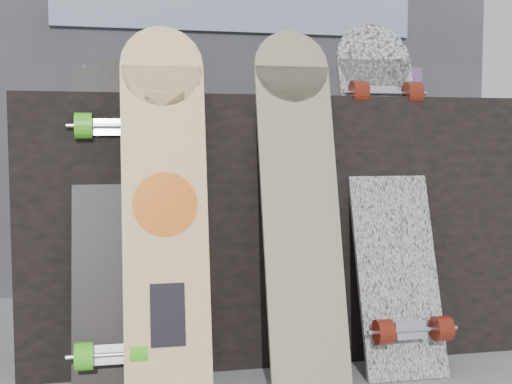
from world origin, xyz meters
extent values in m
cube|color=black|center=(0.00, 0.50, 0.40)|extent=(1.60, 0.60, 0.80)
cube|color=#343439|center=(0.00, 1.35, 1.10)|extent=(2.40, 0.20, 2.20)
cube|color=#523064|center=(-0.53, 0.51, 0.85)|extent=(0.18, 0.12, 0.10)
cube|color=#523064|center=(0.44, 0.54, 0.86)|extent=(0.14, 0.14, 0.12)
cube|color=#D1B78C|center=(0.10, 0.65, 0.83)|extent=(0.22, 0.10, 0.06)
cube|color=beige|center=(-0.40, 0.06, 0.43)|extent=(0.22, 0.20, 0.87)
cylinder|color=beige|center=(-0.40, 0.15, 0.87)|extent=(0.22, 0.06, 0.22)
cylinder|color=orange|center=(-0.40, 0.07, 0.50)|extent=(0.17, 0.04, 0.17)
cube|color=black|center=(-0.40, 0.01, 0.23)|extent=(0.09, 0.04, 0.16)
cube|color=beige|center=(-0.02, 0.10, 0.44)|extent=(0.22, 0.25, 0.88)
cylinder|color=beige|center=(-0.02, 0.22, 0.88)|extent=(0.22, 0.07, 0.22)
cube|color=white|center=(0.27, 0.17, 0.46)|extent=(0.24, 0.31, 0.93)
cylinder|color=white|center=(0.27, 0.32, 0.92)|extent=(0.24, 0.09, 0.24)
cube|color=silver|center=(0.27, 0.03, 0.14)|extent=(0.09, 0.04, 0.06)
cylinder|color=#5A170C|center=(0.19, 0.01, 0.15)|extent=(0.04, 0.07, 0.07)
cylinder|color=#5A170C|center=(0.36, 0.01, 0.15)|extent=(0.05, 0.07, 0.07)
cube|color=silver|center=(0.27, 0.24, 0.81)|extent=(0.09, 0.04, 0.06)
cylinder|color=#5A170C|center=(0.19, 0.22, 0.81)|extent=(0.04, 0.07, 0.07)
cylinder|color=#5A170C|center=(0.36, 0.22, 0.81)|extent=(0.05, 0.07, 0.07)
cube|color=black|center=(-0.54, 0.17, 0.40)|extent=(0.20, 0.25, 0.81)
cylinder|color=black|center=(-0.54, 0.28, 0.80)|extent=(0.20, 0.07, 0.20)
cube|color=silver|center=(-0.54, 0.04, 0.12)|extent=(0.09, 0.04, 0.06)
cylinder|color=#4CD11D|center=(-0.60, 0.02, 0.13)|extent=(0.04, 0.07, 0.07)
cylinder|color=#4CD11D|center=(-0.47, 0.02, 0.13)|extent=(0.05, 0.07, 0.07)
cube|color=silver|center=(-0.54, 0.21, 0.70)|extent=(0.09, 0.04, 0.06)
cylinder|color=#4CD11D|center=(-0.60, 0.19, 0.71)|extent=(0.04, 0.07, 0.07)
cylinder|color=#4CD11D|center=(-0.47, 0.19, 0.71)|extent=(0.05, 0.07, 0.07)
camera|label=1|loc=(-0.49, -1.60, 0.66)|focal=45.00mm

